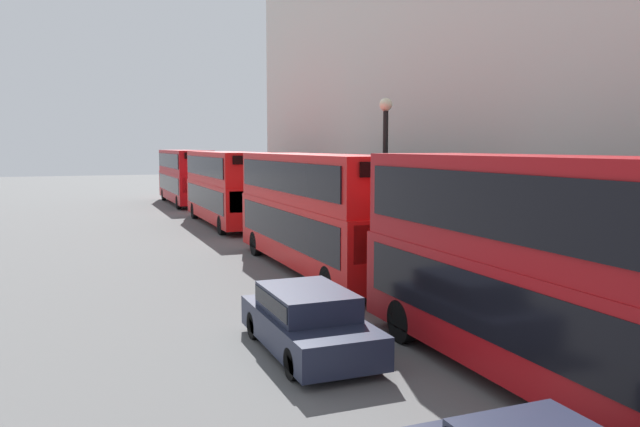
{
  "coord_description": "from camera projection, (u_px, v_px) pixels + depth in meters",
  "views": [
    {
      "loc": [
        -6.46,
        -3.1,
        4.51
      ],
      "look_at": [
        0.48,
        14.47,
        2.48
      ],
      "focal_mm": 35.0,
      "sensor_mm": 36.0,
      "label": 1
    }
  ],
  "objects": [
    {
      "name": "bus_second_in_queue",
      "position": [
        316.0,
        207.0,
        22.39
      ],
      "size": [
        2.59,
        11.22,
        4.24
      ],
      "color": "red",
      "rests_on": "ground"
    },
    {
      "name": "street_lamp",
      "position": [
        385.0,
        167.0,
        21.3
      ],
      "size": [
        0.44,
        0.44,
        6.14
      ],
      "color": "black",
      "rests_on": "ground"
    },
    {
      "name": "car_hatchback",
      "position": [
        308.0,
        319.0,
        13.68
      ],
      "size": [
        1.89,
        4.39,
        1.4
      ],
      "color": "#1E2338",
      "rests_on": "ground"
    },
    {
      "name": "bus_third_in_queue",
      "position": [
        226.0,
        185.0,
        35.65
      ],
      "size": [
        2.59,
        10.97,
        4.21
      ],
      "color": "red",
      "rests_on": "ground"
    },
    {
      "name": "bus_leading",
      "position": [
        562.0,
        265.0,
        11.14
      ],
      "size": [
        2.59,
        10.66,
        4.35
      ],
      "color": "#A80F14",
      "rests_on": "ground"
    },
    {
      "name": "bus_trailing",
      "position": [
        185.0,
        174.0,
        48.72
      ],
      "size": [
        2.59,
        11.08,
        4.22
      ],
      "color": "#A80F14",
      "rests_on": "ground"
    }
  ]
}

